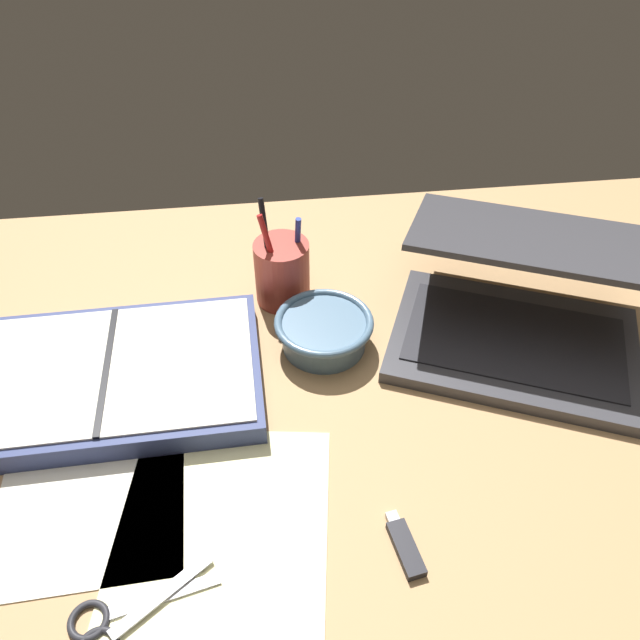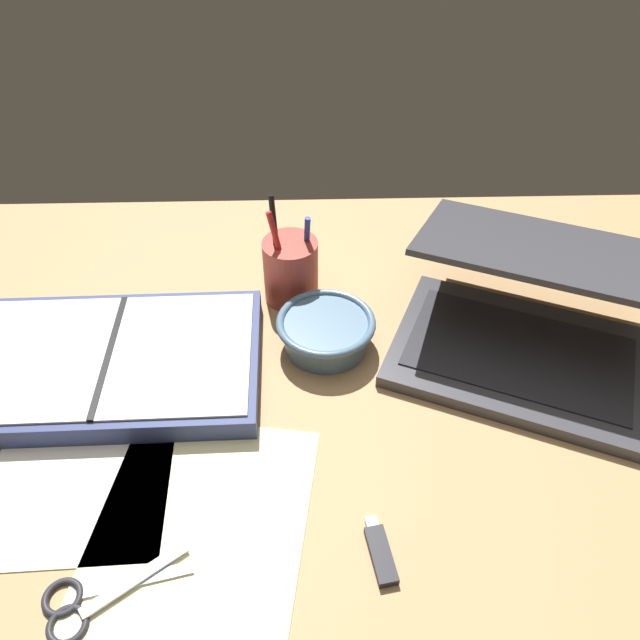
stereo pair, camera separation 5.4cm
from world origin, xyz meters
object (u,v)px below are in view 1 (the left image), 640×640
at_px(laptop, 521,307).
at_px(bowl, 324,331).
at_px(planner, 110,377).
at_px(scissors, 113,624).
at_px(pen_cup, 284,271).

relative_size(laptop, bowl, 3.13).
height_order(laptop, bowl, laptop).
xyz_separation_m(laptop, bowl, (-0.26, 0.01, -0.02)).
bearing_deg(laptop, planner, -153.49).
height_order(laptop, planner, laptop).
bearing_deg(planner, bowl, 7.35).
bearing_deg(scissors, pen_cup, 42.04).
relative_size(pen_cup, scissors, 1.14).
bearing_deg(planner, laptop, 1.93).
bearing_deg(bowl, laptop, -2.70).
relative_size(laptop, planner, 1.08).
height_order(pen_cup, scissors, pen_cup).
xyz_separation_m(bowl, scissors, (-0.24, -0.34, -0.02)).
distance_m(bowl, pen_cup, 0.12).
xyz_separation_m(bowl, planner, (-0.27, -0.04, -0.01)).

